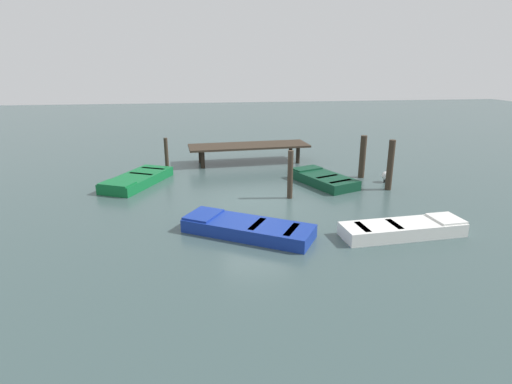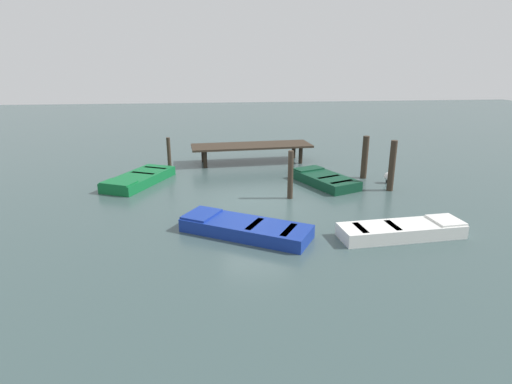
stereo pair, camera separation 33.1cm
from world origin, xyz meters
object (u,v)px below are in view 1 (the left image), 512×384
(mooring_piling_mid_left, at_px, (390,165))
(rowboat_green, at_px, (137,179))
(rowboat_white, at_px, (403,229))
(mooring_piling_far_right, at_px, (363,157))
(dock_segment, at_px, (249,147))
(mooring_piling_center, at_px, (166,154))
(marker_buoy, at_px, (386,176))
(rowboat_blue, at_px, (247,228))
(rowboat_dark_green, at_px, (323,179))
(mooring_piling_mid_right, at_px, (290,175))

(mooring_piling_mid_left, bearing_deg, rowboat_green, 167.83)
(rowboat_white, bearing_deg, mooring_piling_far_right, 75.00)
(rowboat_white, bearing_deg, dock_segment, 105.08)
(dock_segment, xyz_separation_m, mooring_piling_center, (-4.12, -1.08, -0.05))
(mooring_piling_center, height_order, marker_buoy, mooring_piling_center)
(dock_segment, xyz_separation_m, marker_buoy, (5.46, -4.48, -0.56))
(rowboat_blue, bearing_deg, marker_buoy, -113.28)
(rowboat_blue, bearing_deg, rowboat_dark_green, -97.24)
(dock_segment, relative_size, rowboat_white, 1.64)
(mooring_piling_mid_left, bearing_deg, mooring_piling_mid_right, -173.06)
(dock_segment, relative_size, rowboat_green, 1.61)
(mooring_piling_center, xyz_separation_m, mooring_piling_mid_left, (9.21, -4.43, 0.23))
(mooring_piling_mid_left, bearing_deg, mooring_piling_far_right, 101.03)
(rowboat_dark_green, height_order, mooring_piling_mid_right, mooring_piling_mid_right)
(rowboat_blue, distance_m, mooring_piling_far_right, 8.27)
(dock_segment, xyz_separation_m, rowboat_green, (-5.25, -3.28, -0.63))
(mooring_piling_mid_right, bearing_deg, rowboat_dark_green, 42.53)
(mooring_piling_mid_right, relative_size, mooring_piling_center, 1.17)
(rowboat_dark_green, relative_size, mooring_piling_center, 2.12)
(mooring_piling_center, bearing_deg, marker_buoy, -19.53)
(rowboat_green, xyz_separation_m, mooring_piling_mid_right, (6.08, -2.75, 0.72))
(rowboat_white, relative_size, marker_buoy, 7.95)
(mooring_piling_mid_right, bearing_deg, mooring_piling_center, 135.03)
(rowboat_white, bearing_deg, rowboat_blue, 167.04)
(rowboat_dark_green, bearing_deg, marker_buoy, -115.22)
(mooring_piling_center, bearing_deg, mooring_piling_far_right, -15.66)
(rowboat_blue, distance_m, mooring_piling_center, 8.70)
(rowboat_green, bearing_deg, rowboat_blue, 59.63)
(mooring_piling_center, distance_m, mooring_piling_mid_left, 10.22)
(mooring_piling_mid_right, distance_m, mooring_piling_center, 7.00)
(mooring_piling_mid_left, distance_m, marker_buoy, 1.32)
(mooring_piling_mid_right, height_order, mooring_piling_mid_left, mooring_piling_mid_left)
(rowboat_dark_green, distance_m, mooring_piling_far_right, 2.29)
(rowboat_green, xyz_separation_m, rowboat_dark_green, (7.93, -1.05, 0.00))
(rowboat_blue, height_order, mooring_piling_far_right, mooring_piling_far_right)
(rowboat_green, relative_size, mooring_piling_mid_left, 1.88)
(mooring_piling_far_right, xyz_separation_m, marker_buoy, (0.75, -0.92, -0.67))
(rowboat_white, relative_size, mooring_piling_center, 2.39)
(mooring_piling_center, bearing_deg, rowboat_dark_green, -25.50)
(mooring_piling_far_right, bearing_deg, mooring_piling_mid_right, -147.54)
(mooring_piling_mid_left, bearing_deg, rowboat_dark_green, 153.87)
(rowboat_dark_green, height_order, marker_buoy, marker_buoy)
(rowboat_dark_green, xyz_separation_m, mooring_piling_mid_left, (2.41, -1.18, 0.82))
(dock_segment, distance_m, rowboat_white, 10.61)
(mooring_piling_mid_right, bearing_deg, rowboat_green, 155.66)
(dock_segment, height_order, rowboat_blue, dock_segment)
(rowboat_white, relative_size, rowboat_dark_green, 1.12)
(marker_buoy, bearing_deg, mooring_piling_center, 160.47)
(dock_segment, distance_m, marker_buoy, 7.09)
(dock_segment, height_order, rowboat_green, dock_segment)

